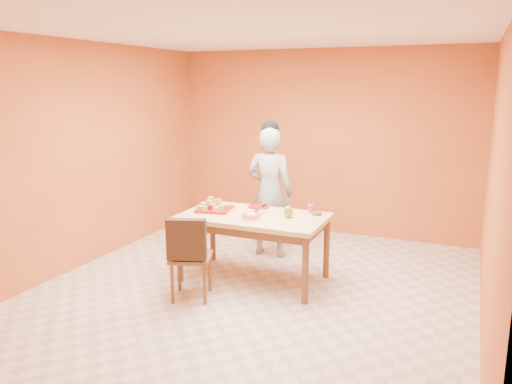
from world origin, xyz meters
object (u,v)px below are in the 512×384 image
at_px(pastry_platter, 215,209).
at_px(magenta_glass, 311,209).
at_px(checker_tin, 317,213).
at_px(person, 270,192).
at_px(sponge_cake, 251,216).
at_px(egg_ornament, 288,212).
at_px(dining_chair, 190,255).
at_px(dining_table, 254,223).
at_px(red_dinner_plate, 259,207).

distance_m(pastry_platter, magenta_glass, 1.11).
bearing_deg(checker_tin, magenta_glass, 145.92).
distance_m(pastry_platter, checker_tin, 1.18).
height_order(person, pastry_platter, person).
bearing_deg(sponge_cake, pastry_platter, 160.74).
bearing_deg(magenta_glass, checker_tin, -34.08).
distance_m(pastry_platter, sponge_cake, 0.58).
bearing_deg(egg_ornament, checker_tin, 39.87).
height_order(dining_chair, checker_tin, dining_chair).
relative_size(dining_table, dining_chair, 1.78).
height_order(dining_table, egg_ornament, egg_ornament).
relative_size(dining_table, red_dinner_plate, 6.20).
bearing_deg(sponge_cake, egg_ornament, 32.36).
relative_size(person, pastry_platter, 4.41).
xyz_separation_m(dining_table, magenta_glass, (0.56, 0.34, 0.14)).
height_order(person, checker_tin, person).
relative_size(red_dinner_plate, egg_ornament, 1.95).
relative_size(dining_chair, person, 0.54).
bearing_deg(dining_table, egg_ornament, 6.62).
height_order(dining_table, dining_chair, dining_chair).
bearing_deg(pastry_platter, red_dinner_plate, 38.45).
distance_m(person, checker_tin, 0.98).
relative_size(magenta_glass, checker_tin, 0.85).
height_order(sponge_cake, egg_ornament, egg_ornament).
height_order(person, egg_ornament, person).
relative_size(pastry_platter, magenta_glass, 4.00).
relative_size(person, sponge_cake, 8.09).
distance_m(person, pastry_platter, 0.91).
bearing_deg(checker_tin, dining_table, -156.44).
distance_m(dining_table, sponge_cake, 0.22).
relative_size(pastry_platter, checker_tin, 3.40).
bearing_deg(checker_tin, pastry_platter, -167.12).
xyz_separation_m(dining_chair, pastry_platter, (-0.11, 0.75, 0.30)).
relative_size(egg_ornament, checker_tin, 1.19).
height_order(dining_chair, pastry_platter, dining_chair).
bearing_deg(person, egg_ornament, 122.01).
height_order(pastry_platter, red_dinner_plate, pastry_platter).
bearing_deg(dining_table, red_dinner_plate, 103.95).
height_order(pastry_platter, magenta_glass, magenta_glass).
bearing_deg(egg_ornament, dining_chair, -138.54).
xyz_separation_m(person, red_dinner_plate, (0.06, -0.50, -0.07)).
height_order(dining_chair, person, person).
relative_size(person, red_dinner_plate, 6.48).
distance_m(dining_chair, person, 1.65).
relative_size(dining_chair, red_dinner_plate, 3.49).
height_order(dining_table, magenta_glass, magenta_glass).
xyz_separation_m(dining_table, red_dinner_plate, (-0.09, 0.35, 0.10)).
bearing_deg(magenta_glass, dining_table, -148.35).
bearing_deg(red_dinner_plate, checker_tin, -5.30).
bearing_deg(red_dinner_plate, dining_chair, -105.86).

